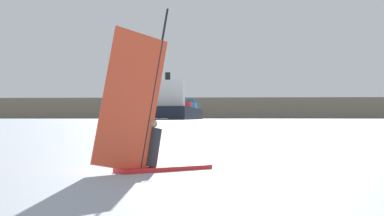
{
  "coord_description": "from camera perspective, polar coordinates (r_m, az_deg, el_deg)",
  "views": [
    {
      "loc": [
        0.98,
        -16.39,
        1.45
      ],
      "look_at": [
        -3.16,
        8.0,
        1.9
      ],
      "focal_mm": 50.58,
      "sensor_mm": 36.0,
      "label": 1
    }
  ],
  "objects": [
    {
      "name": "distant_headland",
      "position": [
        1077.24,
        1.38,
        -0.1
      ],
      "size": [
        1063.02,
        326.23,
        38.06
      ],
      "primitive_type": "cube",
      "rotation": [
        0.0,
        0.0,
        0.11
      ],
      "color": "#756B56",
      "rests_on": "ground_plane"
    },
    {
      "name": "windsurfer",
      "position": [
        14.57,
        -4.75,
        -2.54
      ],
      "size": [
        2.81,
        2.75,
        4.5
      ],
      "rotation": [
        0.0,
        0.0,
        0.77
      ],
      "color": "red",
      "rests_on": "ground_plane"
    },
    {
      "name": "cargo_ship",
      "position": [
        472.84,
        -1.5,
        -0.27
      ],
      "size": [
        44.7,
        185.75,
        35.64
      ],
      "rotation": [
        0.0,
        0.0,
        1.65
      ],
      "color": "black",
      "rests_on": "ground_plane"
    },
    {
      "name": "ground_plane",
      "position": [
        16.48,
        6.23,
        -6.08
      ],
      "size": [
        4000.0,
        4000.0,
        0.0
      ],
      "primitive_type": "plane",
      "color": "#9EA8B2"
    }
  ]
}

